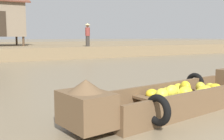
% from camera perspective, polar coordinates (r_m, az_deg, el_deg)
% --- Properties ---
extents(ground_plane, '(300.00, 300.00, 0.00)m').
position_cam_1_polar(ground_plane, '(11.44, -6.63, -0.73)').
color(ground_plane, '#7A6B51').
extents(riverbank_strip, '(160.00, 20.00, 0.82)m').
position_cam_1_polar(riverbank_strip, '(27.59, -20.40, 4.22)').
color(riverbank_strip, '#7F6B4C').
rests_on(riverbank_strip, ground).
extents(banana_boat, '(5.36, 2.11, 0.87)m').
position_cam_1_polar(banana_boat, '(5.92, 14.12, -5.06)').
color(banana_boat, brown).
rests_on(banana_boat, ground).
extents(vendor_person, '(0.44, 0.44, 1.66)m').
position_cam_1_polar(vendor_person, '(20.03, -5.09, 7.56)').
color(vendor_person, '#332D28').
rests_on(vendor_person, riverbank_strip).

